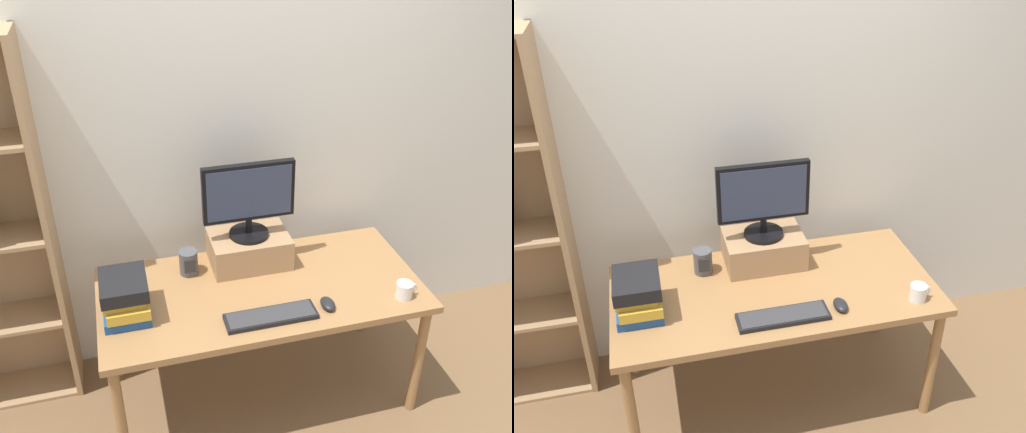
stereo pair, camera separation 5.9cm
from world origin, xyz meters
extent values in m
plane|color=brown|center=(0.00, 0.00, 0.00)|extent=(12.00, 12.00, 0.00)
cube|color=silver|center=(0.00, 0.53, 1.30)|extent=(7.00, 0.08, 2.60)
cube|color=#9E7042|center=(0.00, 0.00, 0.69)|extent=(1.57, 0.75, 0.04)
cylinder|color=#9E7042|center=(-0.74, -0.33, 0.33)|extent=(0.05, 0.05, 0.67)
cylinder|color=#9E7042|center=(0.74, -0.33, 0.33)|extent=(0.05, 0.05, 0.67)
cylinder|color=#9E7042|center=(-0.74, 0.33, 0.33)|extent=(0.05, 0.05, 0.67)
cylinder|color=#9E7042|center=(0.74, 0.33, 0.33)|extent=(0.05, 0.05, 0.67)
cube|color=tan|center=(-0.96, 0.35, 0.96)|extent=(0.03, 0.28, 1.92)
cube|color=tan|center=(-1.26, 0.35, 0.01)|extent=(0.59, 0.27, 0.02)
cube|color=tan|center=(-1.26, 0.35, 0.49)|extent=(0.59, 0.27, 0.02)
cube|color=#A87F56|center=(0.00, 0.22, 0.79)|extent=(0.40, 0.28, 0.16)
cylinder|color=black|center=(0.00, 0.22, 0.88)|extent=(0.20, 0.20, 0.02)
cylinder|color=black|center=(0.00, 0.22, 0.93)|extent=(0.03, 0.03, 0.08)
cube|color=black|center=(0.00, 0.22, 1.12)|extent=(0.46, 0.04, 0.30)
cube|color=#2D3851|center=(0.00, 0.20, 1.12)|extent=(0.42, 0.00, 0.26)
cube|color=black|center=(-0.02, -0.24, 0.72)|extent=(0.42, 0.12, 0.02)
cube|color=#333335|center=(-0.02, -0.24, 0.73)|extent=(0.40, 0.11, 0.00)
ellipsoid|color=black|center=(0.26, -0.23, 0.72)|extent=(0.06, 0.10, 0.04)
cube|color=navy|center=(-0.65, -0.04, 0.73)|extent=(0.21, 0.24, 0.05)
cube|color=gold|center=(-0.64, -0.04, 0.78)|extent=(0.19, 0.27, 0.05)
cube|color=gold|center=(-0.65, -0.03, 0.82)|extent=(0.18, 0.22, 0.04)
cube|color=black|center=(-0.65, -0.04, 0.87)|extent=(0.21, 0.25, 0.07)
cylinder|color=white|center=(0.64, -0.26, 0.75)|extent=(0.08, 0.08, 0.08)
torus|color=white|center=(0.68, -0.26, 0.75)|extent=(0.05, 0.01, 0.05)
cylinder|color=#4C4C51|center=(-0.32, 0.21, 0.77)|extent=(0.09, 0.09, 0.13)
cube|color=#2D2D30|center=(-0.32, 0.16, 0.78)|extent=(0.06, 0.00, 0.07)
camera|label=1|loc=(-0.61, -2.16, 2.40)|focal=40.00mm
camera|label=2|loc=(-0.56, -2.18, 2.40)|focal=40.00mm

